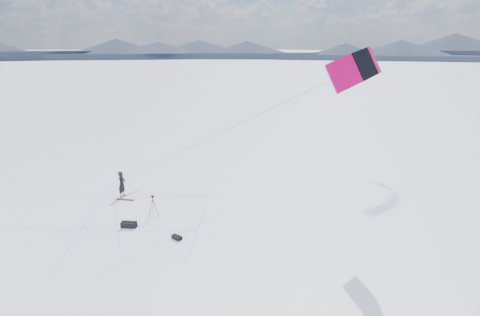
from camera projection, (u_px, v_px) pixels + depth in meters
The scene contains 9 objects.
ground at pixel (130, 213), 26.31m from camera, with size 1800.00×1800.00×0.00m, color white.
horizon_hills at pixel (126, 156), 25.26m from camera, with size 704.00×705.94×9.22m.
snow_tracks at pixel (118, 215), 25.96m from camera, with size 17.62×14.39×0.01m.
snowkiter at pixel (123, 196), 29.20m from camera, with size 0.70×0.46×1.91m, color black.
snowboard at pixel (125, 200), 28.54m from camera, with size 1.36×0.25×0.04m, color maroon.
tripod at pixel (153, 203), 25.47m from camera, with size 0.69×0.70×1.47m.
gear_bag_a at pixel (129, 224), 24.22m from camera, with size 1.01×0.74×0.41m.
gear_bag_b at pixel (177, 237), 22.72m from camera, with size 0.65×0.40×0.28m.
power_kite at pixel (361, 66), 20.61m from camera, with size 17.28×6.82×9.25m.
Camera 1 is at (18.09, -17.82, 10.62)m, focal length 30.00 mm.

